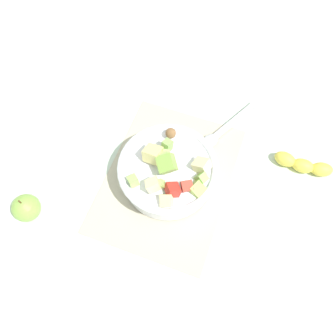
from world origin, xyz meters
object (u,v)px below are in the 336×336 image
(salad_bowl, at_px, (168,170))
(serving_spoon, at_px, (221,132))
(whole_apple, at_px, (26,208))
(banana_whole, at_px, (303,165))

(salad_bowl, distance_m, serving_spoon, 0.20)
(salad_bowl, bearing_deg, whole_apple, 125.57)
(banana_whole, bearing_deg, serving_spoon, 83.17)
(salad_bowl, relative_size, serving_spoon, 1.20)
(salad_bowl, height_order, whole_apple, salad_bowl)
(banana_whole, bearing_deg, salad_bowl, 114.89)
(serving_spoon, relative_size, banana_whole, 1.31)
(salad_bowl, relative_size, whole_apple, 3.10)
(serving_spoon, bearing_deg, banana_whole, -96.83)
(serving_spoon, xyz_separation_m, banana_whole, (-0.03, -0.22, 0.01))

